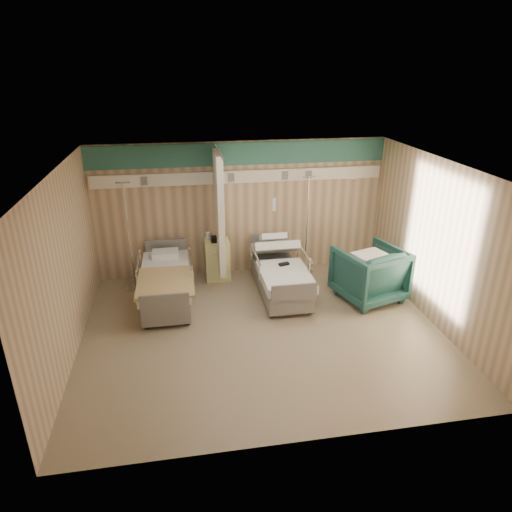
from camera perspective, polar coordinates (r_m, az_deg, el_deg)
The scene contains 13 objects.
ground at distance 7.88m, azimuth 0.78°, elevation -9.34°, with size 6.00×5.00×0.00m, color #85775C.
room_walls at distance 7.29m, azimuth 0.26°, elevation 4.17°, with size 6.04×5.04×2.82m.
bed_right at distance 8.94m, azimuth 3.07°, elevation -2.86°, with size 1.00×2.16×0.63m, color white, non-canonical shape.
bed_left at distance 8.76m, azimuth -11.14°, elevation -3.87°, with size 1.00×2.16×0.63m, color white, non-canonical shape.
bedside_cabinet at distance 9.55m, azimuth -4.84°, elevation -0.43°, with size 0.50×0.48×0.85m, color #DBD889.
visitor_armchair at distance 8.93m, azimuth 13.96°, elevation -2.14°, with size 1.12×1.15×1.04m, color #1D4A45.
waffle_blanket at distance 8.68m, azimuth 14.35°, elevation 1.10°, with size 0.60×0.53×0.07m, color silver.
iv_stand_right at distance 9.82m, azimuth 6.18°, elevation 0.27°, with size 0.38×0.38×2.13m.
iv_stand_left at distance 9.39m, azimuth -15.14°, elevation -1.46°, with size 0.39×0.39×2.20m.
call_remote at distance 8.76m, azimuth 3.51°, elevation -1.01°, with size 0.20×0.09×0.04m, color black.
tan_blanket at distance 8.20m, azimuth -11.23°, elevation -3.22°, with size 0.99×1.25×0.04m, color tan.
toiletry_bag at distance 9.29m, azimuth -4.94°, elevation 2.13°, with size 0.23×0.14×0.12m, color black.
white_cup at distance 9.47m, azimuth -5.99°, elevation 2.56°, with size 0.10×0.10×0.14m, color white.
Camera 1 is at (-1.22, -6.53, 4.23)m, focal length 32.00 mm.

